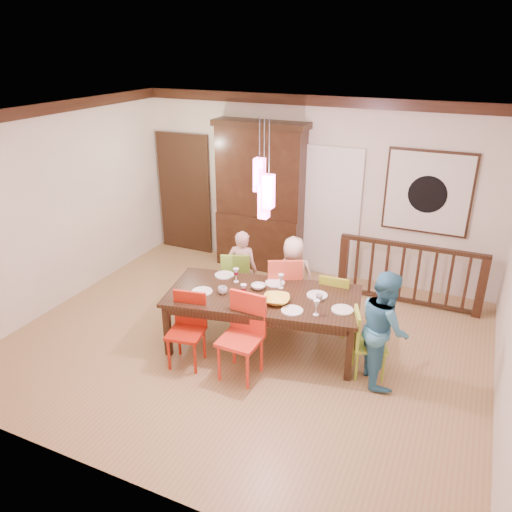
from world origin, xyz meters
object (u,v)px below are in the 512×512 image
at_px(dining_table, 263,300).
at_px(balustrade, 409,273).
at_px(chair_far_left, 237,275).
at_px(person_far_mid, 293,278).
at_px(person_far_left, 242,270).
at_px(chair_end_right, 370,339).
at_px(person_end_right, 384,328).
at_px(china_hutch, 260,197).

xyz_separation_m(dining_table, balustrade, (1.51, 1.94, -0.18)).
relative_size(chair_far_left, person_far_mid, 0.76).
relative_size(dining_table, person_far_mid, 2.14).
distance_m(chair_far_left, person_far_left, 0.12).
bearing_deg(chair_far_left, person_far_mid, 165.38).
bearing_deg(dining_table, chair_end_right, -12.26).
relative_size(chair_far_left, balustrade, 0.43).
bearing_deg(balustrade, person_far_mid, -145.27).
bearing_deg(person_end_right, person_far_left, 42.71).
xyz_separation_m(chair_far_left, balustrade, (2.28, 1.14, -0.02)).
distance_m(chair_end_right, china_hutch, 3.44).
height_order(chair_end_right, person_end_right, person_end_right).
xyz_separation_m(person_far_left, person_end_right, (2.20, -0.87, 0.09)).
distance_m(dining_table, person_far_left, 1.07).
distance_m(china_hutch, person_far_left, 1.65).
xyz_separation_m(china_hutch, balustrade, (2.57, -0.35, -0.75)).
relative_size(balustrade, person_end_right, 1.53).
distance_m(balustrade, person_far_mid, 1.79).
bearing_deg(person_end_right, balustrade, -25.59).
distance_m(dining_table, person_far_mid, 0.90).
bearing_deg(chair_end_right, person_end_right, -122.28).
distance_m(dining_table, chair_end_right, 1.38).
height_order(chair_end_right, china_hutch, china_hutch).
relative_size(dining_table, china_hutch, 1.02).
xyz_separation_m(dining_table, chair_end_right, (1.37, -0.03, -0.20)).
height_order(china_hutch, balustrade, china_hutch).
xyz_separation_m(chair_far_left, person_far_mid, (0.84, 0.09, 0.08)).
xyz_separation_m(china_hutch, person_end_right, (2.57, -2.34, -0.56)).
bearing_deg(chair_end_right, balustrade, -24.25).
xyz_separation_m(chair_end_right, china_hutch, (-2.43, 2.31, 0.77)).
relative_size(chair_far_left, china_hutch, 0.36).
bearing_deg(chair_end_right, chair_far_left, 48.80).
bearing_deg(person_far_mid, chair_far_left, -22.86).
height_order(chair_end_right, person_far_mid, person_far_mid).
relative_size(chair_far_left, person_end_right, 0.66).
bearing_deg(person_far_mid, china_hutch, -80.43).
relative_size(chair_end_right, balustrade, 0.40).
height_order(chair_far_left, person_end_right, person_end_right).
height_order(china_hutch, person_far_left, china_hutch).
xyz_separation_m(dining_table, china_hutch, (-1.06, 2.28, 0.57)).
bearing_deg(balustrade, dining_table, -129.00).
xyz_separation_m(chair_far_left, person_far_left, (0.08, 0.02, 0.08)).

